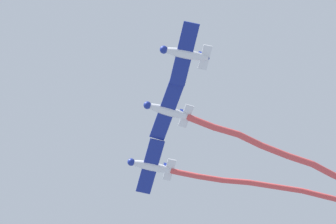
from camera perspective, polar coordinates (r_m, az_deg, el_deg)
airplane_lead at (r=92.97m, az=-1.31°, el=-4.04°), size 7.58×5.96×1.95m
smoke_trail_lead at (r=96.39m, az=9.70°, el=-5.97°), size 17.44×27.71×1.74m
airplane_left_wing at (r=89.50m, az=-0.08°, el=0.09°), size 7.71×6.00×1.95m
smoke_trail_left_wing at (r=92.31m, az=8.90°, el=-3.29°), size 9.80×24.51×3.15m
airplane_right_wing at (r=86.03m, az=1.25°, el=4.35°), size 7.49×6.05×1.95m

